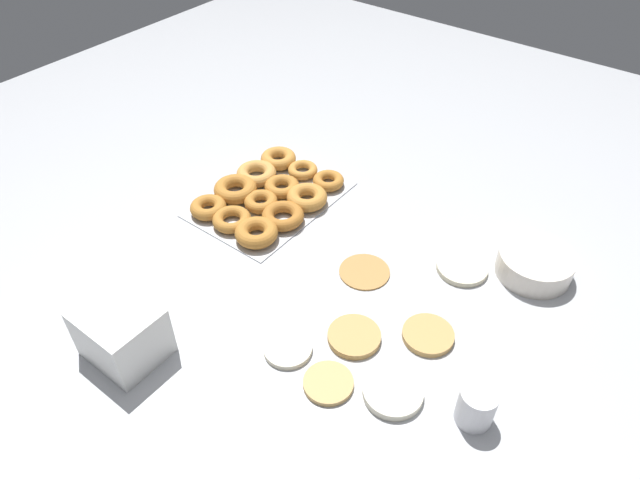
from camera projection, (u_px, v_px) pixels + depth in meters
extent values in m
plane|color=#B2B5BA|center=(334.00, 292.00, 1.23)|extent=(3.00, 3.00, 0.00)
cylinder|color=tan|center=(328.00, 383.00, 1.06)|extent=(0.09, 0.09, 0.01)
cylinder|color=tan|center=(354.00, 336.00, 1.14)|extent=(0.11, 0.11, 0.01)
cylinder|color=silver|center=(393.00, 392.00, 1.04)|extent=(0.11, 0.11, 0.02)
cylinder|color=beige|center=(462.00, 268.00, 1.28)|extent=(0.11, 0.11, 0.01)
cylinder|color=#B27F42|center=(365.00, 271.00, 1.28)|extent=(0.11, 0.11, 0.01)
cylinder|color=tan|center=(428.00, 335.00, 1.14)|extent=(0.10, 0.10, 0.01)
cylinder|color=beige|center=(288.00, 348.00, 1.11)|extent=(0.10, 0.10, 0.01)
cube|color=silver|center=(270.00, 199.00, 1.48)|extent=(0.39, 0.28, 0.01)
torus|color=#C68438|center=(278.00, 158.00, 1.58)|extent=(0.10, 0.10, 0.03)
torus|color=#D19347|center=(256.00, 174.00, 1.53)|extent=(0.11, 0.11, 0.03)
torus|color=#B7752D|center=(235.00, 189.00, 1.47)|extent=(0.11, 0.11, 0.03)
torus|color=#B7752D|center=(208.00, 207.00, 1.42)|extent=(0.09, 0.09, 0.03)
torus|color=#C68438|center=(303.00, 170.00, 1.55)|extent=(0.08, 0.08, 0.02)
torus|color=#B7752D|center=(282.00, 187.00, 1.49)|extent=(0.09, 0.09, 0.03)
torus|color=#B7752D|center=(261.00, 202.00, 1.44)|extent=(0.09, 0.09, 0.03)
torus|color=#B7752D|center=(232.00, 219.00, 1.39)|extent=(0.09, 0.09, 0.03)
torus|color=#B7752D|center=(328.00, 181.00, 1.51)|extent=(0.08, 0.08, 0.03)
torus|color=#C68438|center=(307.00, 197.00, 1.45)|extent=(0.10, 0.10, 0.03)
torus|color=#AD6B28|center=(283.00, 216.00, 1.40)|extent=(0.10, 0.10, 0.03)
torus|color=#B7752D|center=(256.00, 233.00, 1.35)|extent=(0.10, 0.10, 0.03)
cylinder|color=silver|center=(535.00, 264.00, 1.26)|extent=(0.16, 0.16, 0.06)
cube|color=white|center=(128.00, 348.00, 1.11)|extent=(0.13, 0.15, 0.02)
cube|color=white|center=(125.00, 342.00, 1.10)|extent=(0.13, 0.15, 0.02)
cube|color=white|center=(123.00, 336.00, 1.08)|extent=(0.13, 0.15, 0.02)
cube|color=white|center=(121.00, 329.00, 1.07)|extent=(0.13, 0.15, 0.02)
cube|color=white|center=(118.00, 323.00, 1.06)|extent=(0.13, 0.15, 0.02)
cube|color=white|center=(116.00, 316.00, 1.05)|extent=(0.13, 0.15, 0.02)
cylinder|color=white|center=(476.00, 406.00, 0.98)|extent=(0.07, 0.07, 0.08)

